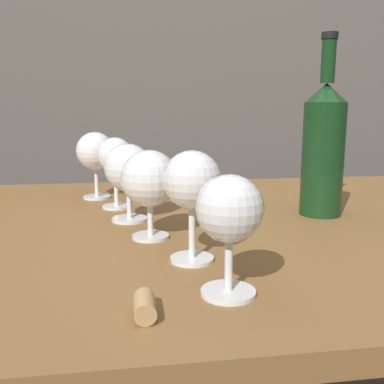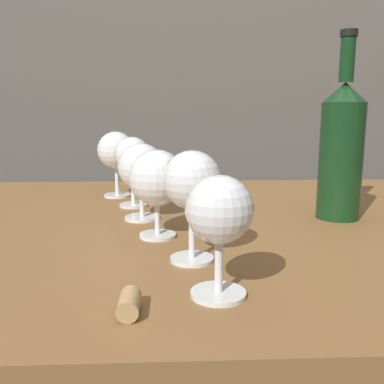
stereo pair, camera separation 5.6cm
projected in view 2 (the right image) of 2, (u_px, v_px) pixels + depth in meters
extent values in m
cube|color=#59544F|center=(206.00, 6.00, 1.51)|extent=(5.00, 0.08, 2.60)
cube|color=brown|center=(240.00, 228.00, 0.79)|extent=(1.55, 0.89, 0.03)
cylinder|color=white|center=(218.00, 293.00, 0.47)|extent=(0.06, 0.06, 0.00)
cylinder|color=white|center=(219.00, 262.00, 0.46)|extent=(0.01, 0.01, 0.07)
sphere|color=white|center=(219.00, 209.00, 0.45)|extent=(0.07, 0.07, 0.07)
ellipsoid|color=#EACC66|center=(219.00, 208.00, 0.45)|extent=(0.06, 0.06, 0.04)
cylinder|color=white|center=(192.00, 259.00, 0.58)|extent=(0.06, 0.06, 0.00)
cylinder|color=white|center=(192.00, 228.00, 0.57)|extent=(0.01, 0.01, 0.08)
sphere|color=white|center=(192.00, 180.00, 0.56)|extent=(0.08, 0.08, 0.08)
ellipsoid|color=maroon|center=(192.00, 180.00, 0.56)|extent=(0.07, 0.07, 0.03)
cylinder|color=white|center=(158.00, 235.00, 0.69)|extent=(0.06, 0.06, 0.00)
cylinder|color=white|center=(157.00, 215.00, 0.68)|extent=(0.01, 0.01, 0.06)
sphere|color=white|center=(157.00, 178.00, 0.67)|extent=(0.09, 0.09, 0.09)
ellipsoid|color=#380711|center=(157.00, 181.00, 0.67)|extent=(0.08, 0.08, 0.03)
cylinder|color=white|center=(142.00, 218.00, 0.80)|extent=(0.07, 0.07, 0.00)
cylinder|color=white|center=(142.00, 199.00, 0.79)|extent=(0.01, 0.01, 0.07)
sphere|color=white|center=(141.00, 167.00, 0.78)|extent=(0.09, 0.09, 0.09)
cylinder|color=white|center=(134.00, 205.00, 0.90)|extent=(0.06, 0.06, 0.00)
cylinder|color=white|center=(133.00, 185.00, 0.90)|extent=(0.01, 0.01, 0.08)
sphere|color=white|center=(132.00, 154.00, 0.88)|extent=(0.07, 0.07, 0.07)
ellipsoid|color=pink|center=(132.00, 156.00, 0.89)|extent=(0.06, 0.06, 0.03)
cylinder|color=white|center=(118.00, 195.00, 1.01)|extent=(0.06, 0.06, 0.00)
cylinder|color=white|center=(117.00, 178.00, 1.00)|extent=(0.01, 0.01, 0.08)
sphere|color=white|center=(116.00, 150.00, 0.99)|extent=(0.09, 0.09, 0.09)
ellipsoid|color=maroon|center=(116.00, 151.00, 0.99)|extent=(0.08, 0.08, 0.03)
cylinder|color=#143819|center=(341.00, 162.00, 0.79)|extent=(0.08, 0.08, 0.21)
cone|color=#143819|center=(345.00, 92.00, 0.76)|extent=(0.08, 0.08, 0.03)
cylinder|color=#143819|center=(347.00, 60.00, 0.75)|extent=(0.03, 0.03, 0.08)
cylinder|color=black|center=(349.00, 33.00, 0.75)|extent=(0.03, 0.03, 0.01)
cylinder|color=tan|center=(129.00, 304.00, 0.43)|extent=(0.02, 0.04, 0.02)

